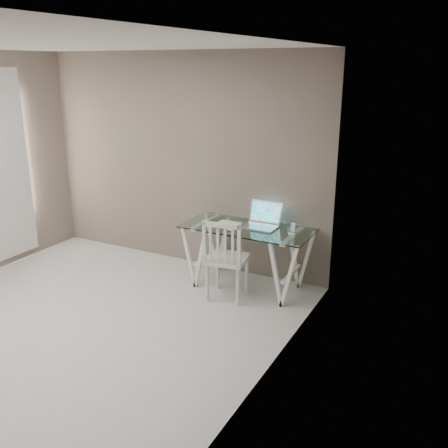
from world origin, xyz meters
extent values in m
plane|color=#BCB9B4|center=(0.00, 0.00, 0.00)|extent=(4.50, 4.50, 0.00)
cube|color=white|center=(0.00, 0.00, 2.70)|extent=(4.00, 4.50, 0.02)
cube|color=#6D6056|center=(0.00, 2.25, 1.35)|extent=(4.00, 0.02, 2.70)
cube|color=#6D6056|center=(2.00, 0.00, 1.35)|extent=(0.02, 4.50, 2.70)
cube|color=silver|center=(1.12, 1.85, 0.74)|extent=(1.50, 0.70, 0.01)
cube|color=white|center=(0.57, 1.85, 0.36)|extent=(0.24, 0.62, 0.72)
cube|color=white|center=(1.67, 1.85, 0.36)|extent=(0.24, 0.62, 0.72)
cube|color=silver|center=(1.04, 1.51, 0.46)|extent=(0.50, 0.50, 0.04)
cylinder|color=silver|center=(0.89, 1.30, 0.22)|extent=(0.04, 0.04, 0.44)
cylinder|color=silver|center=(1.24, 1.36, 0.22)|extent=(0.04, 0.04, 0.44)
cylinder|color=silver|center=(0.84, 1.65, 0.22)|extent=(0.04, 0.04, 0.44)
cylinder|color=silver|center=(1.18, 1.71, 0.22)|extent=(0.04, 0.04, 0.44)
cube|color=silver|center=(1.07, 1.31, 0.71)|extent=(0.43, 0.10, 0.48)
cube|color=#B6B7BB|center=(1.24, 1.90, 0.75)|extent=(0.39, 0.27, 0.02)
cube|color=#19D899|center=(1.24, 2.08, 0.89)|extent=(0.39, 0.10, 0.25)
cube|color=silver|center=(0.87, 1.91, 0.75)|extent=(0.29, 0.12, 0.01)
ellipsoid|color=white|center=(1.01, 1.65, 0.76)|extent=(0.11, 0.06, 0.03)
cube|color=white|center=(1.66, 1.87, 0.75)|extent=(0.08, 0.08, 0.02)
cube|color=black|center=(1.66, 1.88, 0.82)|extent=(0.06, 0.03, 0.12)
camera|label=1|loc=(3.41, -3.09, 2.53)|focal=40.00mm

